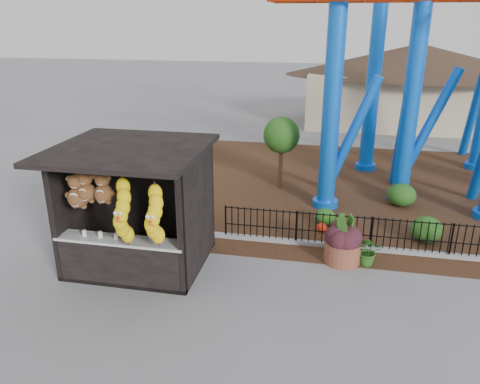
% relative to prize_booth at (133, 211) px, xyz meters
% --- Properties ---
extents(ground, '(120.00, 120.00, 0.00)m').
position_rel_prize_booth_xyz_m(ground, '(2.99, -0.90, -1.53)').
color(ground, slate).
rests_on(ground, ground).
extents(mulch_bed, '(18.00, 12.00, 0.02)m').
position_rel_prize_booth_xyz_m(mulch_bed, '(6.99, 7.10, -1.52)').
color(mulch_bed, '#331E11').
rests_on(mulch_bed, ground).
extents(curb, '(18.00, 0.18, 0.12)m').
position_rel_prize_booth_xyz_m(curb, '(6.99, 2.10, -1.47)').
color(curb, gray).
rests_on(curb, ground).
extents(prize_booth, '(3.50, 3.40, 3.12)m').
position_rel_prize_booth_xyz_m(prize_booth, '(0.00, 0.00, 0.00)').
color(prize_booth, black).
rests_on(prize_booth, ground).
extents(picket_fence, '(12.20, 0.06, 1.00)m').
position_rel_prize_booth_xyz_m(picket_fence, '(7.89, 2.10, -1.03)').
color(picket_fence, black).
rests_on(picket_fence, ground).
extents(roller_coaster, '(11.00, 6.37, 10.82)m').
position_rel_prize_booth_xyz_m(roller_coaster, '(8.11, 7.33, 4.91)').
color(roller_coaster, blue).
rests_on(roller_coaster, ground).
extents(terracotta_planter, '(0.96, 0.96, 0.57)m').
position_rel_prize_booth_xyz_m(terracotta_planter, '(5.04, 1.34, -1.25)').
color(terracotta_planter, brown).
rests_on(terracotta_planter, ground).
extents(planter_foliage, '(0.70, 0.70, 0.64)m').
position_rel_prize_booth_xyz_m(planter_foliage, '(5.04, 1.34, -0.65)').
color(planter_foliage, black).
rests_on(planter_foliage, terracotta_planter).
extents(potted_plant, '(0.78, 0.70, 0.78)m').
position_rel_prize_booth_xyz_m(potted_plant, '(5.68, 1.33, -1.14)').
color(potted_plant, '#195619').
rests_on(potted_plant, ground).
extents(landscaping, '(8.69, 3.56, 0.75)m').
position_rel_prize_booth_xyz_m(landscaping, '(7.88, 4.44, -1.19)').
color(landscaping, '#214C16').
rests_on(landscaping, mulch_bed).
extents(pavilion, '(15.00, 15.00, 4.80)m').
position_rel_prize_booth_xyz_m(pavilion, '(8.99, 19.10, 1.53)').
color(pavilion, '#BFAD8C').
rests_on(pavilion, ground).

